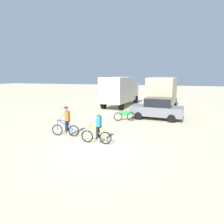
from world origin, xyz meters
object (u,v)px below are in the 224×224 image
Objects in this scene: cyclist_cowboy_hat at (97,128)px; bicycle_spare at (125,116)px; box_truck_white_box at (120,90)px; sedan_parked at (157,109)px; box_truck_tan_camper at (163,92)px; cyclist_orange_shirt at (66,122)px.

cyclist_cowboy_hat is 5.57m from bicycle_spare.
bicycle_spare is at bearing 87.53° from cyclist_cowboy_hat.
box_truck_white_box is 3.84× the size of cyclist_cowboy_hat.
box_truck_white_box reaches higher than cyclist_cowboy_hat.
box_truck_tan_camper is at bearing 86.70° from sedan_parked.
bicycle_spare is (0.24, 5.54, -0.45)m from cyclist_cowboy_hat.
box_truck_tan_camper is 3.82× the size of cyclist_orange_shirt.
box_truck_white_box is 4.28× the size of bicycle_spare.
cyclist_cowboy_hat is at bearing -17.05° from cyclist_orange_shirt.
box_truck_tan_camper is 12.19m from cyclist_orange_shirt.
box_truck_tan_camper is at bearing 75.96° from cyclist_cowboy_hat.
cyclist_orange_shirt reaches higher than bicycle_spare.
cyclist_cowboy_hat reaches higher than sedan_parked.
bicycle_spare is at bearing -150.72° from sedan_parked.
box_truck_tan_camper reaches higher than cyclist_orange_shirt.
cyclist_orange_shirt is (-0.36, -11.79, -1.03)m from box_truck_white_box.
sedan_parked is (4.52, -5.58, -0.99)m from box_truck_white_box.
box_truck_white_box is 1.61× the size of sedan_parked.
box_truck_white_box is 7.25m from sedan_parked.
cyclist_orange_shirt is at bearing -91.74° from box_truck_white_box.
bicycle_spare is (-2.41, -1.35, -0.48)m from sedan_parked.
sedan_parked is at bearing 29.28° from bicycle_spare.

